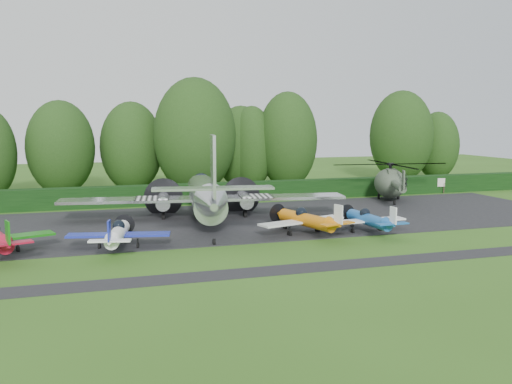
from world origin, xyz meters
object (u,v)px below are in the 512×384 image
object	(u,v)px
transport_plane	(206,196)
light_plane_orange	(306,220)
helicopter	(390,181)
sign_board	(431,183)
light_plane_white	(118,234)
light_plane_blue	(369,219)

from	to	relation	value
transport_plane	light_plane_orange	bearing A→B (deg)	-60.61
helicopter	sign_board	size ratio (longest dim) A/B	4.67
transport_plane	sign_board	xyz separation A→B (m)	(28.72, 10.21, -0.99)
light_plane_white	helicopter	distance (m)	32.21
light_plane_blue	helicopter	world-z (taller)	helicopter
transport_plane	light_plane_white	world-z (taller)	transport_plane
light_plane_white	light_plane_blue	distance (m)	18.42
transport_plane	light_plane_white	bearing A→B (deg)	-142.21
transport_plane	light_plane_blue	size ratio (longest dim) A/B	3.55
transport_plane	light_plane_white	size ratio (longest dim) A/B	3.42
transport_plane	light_plane_blue	world-z (taller)	transport_plane
light_plane_orange	sign_board	distance (m)	28.89
transport_plane	sign_board	distance (m)	30.50
light_plane_white	light_plane_orange	world-z (taller)	light_plane_orange
helicopter	sign_board	world-z (taller)	helicopter
light_plane_white	light_plane_blue	xyz separation A→B (m)	(18.42, -0.00, -0.04)
light_plane_white	light_plane_blue	size ratio (longest dim) A/B	1.04
light_plane_orange	sign_board	size ratio (longest dim) A/B	2.44
light_plane_orange	transport_plane	bearing A→B (deg)	144.64
light_plane_blue	sign_board	world-z (taller)	light_plane_blue
light_plane_white	helicopter	size ratio (longest dim) A/B	0.49
light_plane_blue	sign_board	xyz separation A→B (m)	(18.08, 18.43, 0.14)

